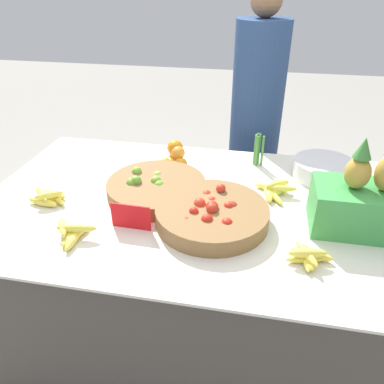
% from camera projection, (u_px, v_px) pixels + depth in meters
% --- Properties ---
extents(ground_plane, '(12.00, 12.00, 0.00)m').
position_uv_depth(ground_plane, '(192.00, 323.00, 2.03)').
color(ground_plane, '#A39E93').
extents(market_table, '(1.83, 1.14, 0.78)m').
position_uv_depth(market_table, '(192.00, 269.00, 1.83)').
color(market_table, '#4C4742').
rests_on(market_table, ground_plane).
extents(lime_bowl, '(0.44, 0.44, 0.10)m').
position_uv_depth(lime_bowl, '(156.00, 188.00, 1.67)').
color(lime_bowl, olive).
rests_on(lime_bowl, market_table).
extents(tomato_basket, '(0.45, 0.45, 0.10)m').
position_uv_depth(tomato_basket, '(212.00, 214.00, 1.48)').
color(tomato_basket, olive).
rests_on(tomato_basket, market_table).
extents(orange_pile, '(0.14, 0.14, 0.14)m').
position_uv_depth(orange_pile, '(175.00, 157.00, 1.88)').
color(orange_pile, orange).
rests_on(orange_pile, market_table).
extents(metal_bowl, '(0.29, 0.29, 0.09)m').
position_uv_depth(metal_bowl, '(324.00, 169.00, 1.80)').
color(metal_bowl, silver).
rests_on(metal_bowl, market_table).
extents(price_sign, '(0.16, 0.01, 0.11)m').
position_uv_depth(price_sign, '(131.00, 217.00, 1.44)').
color(price_sign, red).
rests_on(price_sign, market_table).
extents(produce_crate, '(0.38, 0.22, 0.39)m').
position_uv_depth(produce_crate, '(365.00, 203.00, 1.40)').
color(produce_crate, green).
rests_on(produce_crate, market_table).
extents(veg_bundle, '(0.05, 0.05, 0.16)m').
position_uv_depth(veg_bundle, '(258.00, 150.00, 1.90)').
color(veg_bundle, '#4C8E42').
rests_on(veg_bundle, market_table).
extents(banana_bunch_front_right, '(0.18, 0.14, 0.06)m').
position_uv_depth(banana_bunch_front_right, '(48.00, 197.00, 1.61)').
color(banana_bunch_front_right, '#EFDB4C').
rests_on(banana_bunch_front_right, market_table).
extents(banana_bunch_front_left, '(0.18, 0.17, 0.06)m').
position_uv_depth(banana_bunch_front_left, '(73.00, 233.00, 1.39)').
color(banana_bunch_front_left, '#EFDB4C').
rests_on(banana_bunch_front_left, market_table).
extents(banana_bunch_back_center, '(0.17, 0.14, 0.06)m').
position_uv_depth(banana_bunch_back_center, '(308.00, 256.00, 1.28)').
color(banana_bunch_back_center, '#EFDB4C').
rests_on(banana_bunch_back_center, market_table).
extents(banana_bunch_front_center, '(0.19, 0.17, 0.06)m').
position_uv_depth(banana_bunch_front_center, '(274.00, 190.00, 1.67)').
color(banana_bunch_front_center, '#EFDB4C').
rests_on(banana_bunch_front_center, market_table).
extents(vendor_person, '(0.31, 0.31, 1.60)m').
position_uv_depth(vendor_person, '(254.00, 135.00, 2.39)').
color(vendor_person, navy).
rests_on(vendor_person, ground_plane).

